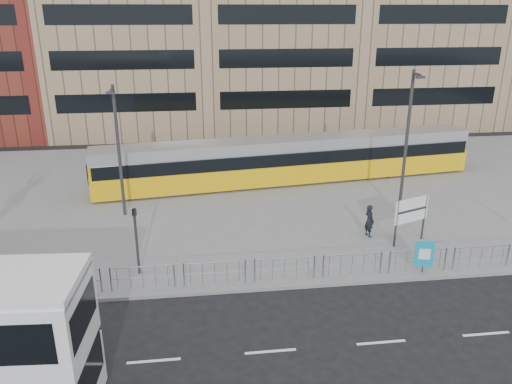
{
  "coord_description": "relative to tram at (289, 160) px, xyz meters",
  "views": [
    {
      "loc": [
        -4.29,
        -18.2,
        11.18
      ],
      "look_at": [
        -1.25,
        6.0,
        2.25
      ],
      "focal_mm": 35.0,
      "sensor_mm": 36.0,
      "label": 1
    }
  ],
  "objects": [
    {
      "name": "ground",
      "position": [
        -1.97,
        -13.54,
        -1.67
      ],
      "size": [
        120.0,
        120.0,
        0.0
      ],
      "primitive_type": "plane",
      "color": "black",
      "rests_on": "ground"
    },
    {
      "name": "plaza",
      "position": [
        -1.97,
        -1.54,
        -1.6
      ],
      "size": [
        64.0,
        24.0,
        0.15
      ],
      "primitive_type": "cube",
      "color": "slate",
      "rests_on": "ground"
    },
    {
      "name": "kerb",
      "position": [
        -1.97,
        -13.49,
        -1.6
      ],
      "size": [
        64.0,
        0.25,
        0.17
      ],
      "primitive_type": "cube",
      "color": "gray",
      "rests_on": "ground"
    },
    {
      "name": "pedestrian_barrier",
      "position": [
        0.03,
        -13.04,
        -0.69
      ],
      "size": [
        32.07,
        0.07,
        1.1
      ],
      "color": "#95989D",
      "rests_on": "plaza"
    },
    {
      "name": "road_markings",
      "position": [
        -0.97,
        -17.54,
        -1.67
      ],
      "size": [
        62.0,
        0.12,
        0.01
      ],
      "primitive_type": "cube",
      "color": "white",
      "rests_on": "ground"
    },
    {
      "name": "tram",
      "position": [
        0.0,
        0.0,
        0.0
      ],
      "size": [
        25.87,
        5.72,
        3.04
      ],
      "rotation": [
        0.0,
        0.0,
        0.13
      ],
      "color": "#EDB20C",
      "rests_on": "plaza"
    },
    {
      "name": "station_sign",
      "position": [
        4.17,
        -10.14,
        0.12
      ],
      "size": [
        1.96,
        0.82,
        2.38
      ],
      "rotation": [
        0.0,
        0.0,
        0.37
      ],
      "color": "#2D2D30",
      "rests_on": "plaza"
    },
    {
      "name": "ad_panel",
      "position": [
        3.55,
        -13.15,
        -0.63
      ],
      "size": [
        0.81,
        0.23,
        1.53
      ],
      "rotation": [
        0.0,
        0.0,
        -0.21
      ],
      "color": "#2D2D30",
      "rests_on": "plaza"
    },
    {
      "name": "pedestrian",
      "position": [
        2.44,
        -9.15,
        -0.66
      ],
      "size": [
        0.58,
        0.72,
        1.72
      ],
      "primitive_type": "imported",
      "rotation": [
        0.0,
        0.0,
        1.86
      ],
      "color": "black",
      "rests_on": "plaza"
    },
    {
      "name": "traffic_light_west",
      "position": [
        -8.97,
        -11.64,
        0.45
      ],
      "size": [
        0.22,
        0.24,
        3.1
      ],
      "rotation": [
        0.0,
        0.0,
        -0.35
      ],
      "color": "#2D2D30",
      "rests_on": "plaza"
    },
    {
      "name": "lamp_post_west",
      "position": [
        -10.43,
        -4.69,
        2.52
      ],
      "size": [
        0.45,
        1.04,
        7.36
      ],
      "color": "#2D2D30",
      "rests_on": "plaza"
    },
    {
      "name": "lamp_post_east",
      "position": [
        5.28,
        -6.34,
        2.9
      ],
      "size": [
        0.45,
        1.04,
        8.1
      ],
      "color": "#2D2D30",
      "rests_on": "plaza"
    }
  ]
}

